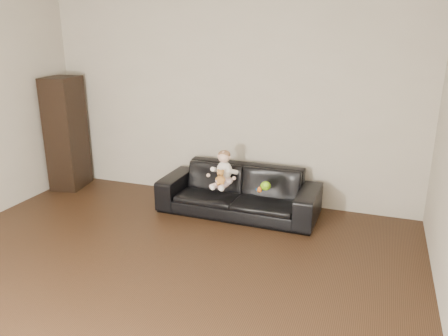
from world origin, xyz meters
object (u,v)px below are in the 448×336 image
at_px(toy_green, 266,186).
at_px(sofa, 239,191).
at_px(baby, 224,170).
at_px(toy_blue_disc, 259,189).
at_px(teddy_bear, 221,177).
at_px(cabinet, 66,133).
at_px(toy_rattle, 259,190).

bearing_deg(toy_green, sofa, 166.10).
xyz_separation_m(sofa, baby, (-0.16, -0.11, 0.28)).
bearing_deg(toy_blue_disc, teddy_bear, -163.60).
height_order(toy_green, toy_blue_disc, toy_green).
distance_m(teddy_bear, toy_green, 0.54).
relative_size(sofa, cabinet, 1.24).
xyz_separation_m(toy_green, toy_blue_disc, (-0.07, -0.02, -0.05)).
bearing_deg(baby, cabinet, -172.43).
xyz_separation_m(cabinet, baby, (2.45, -0.21, -0.22)).
xyz_separation_m(baby, teddy_bear, (0.01, -0.13, -0.05)).
height_order(sofa, teddy_bear, teddy_bear).
relative_size(sofa, toy_rattle, 33.15).
height_order(cabinet, baby, cabinet).
bearing_deg(teddy_bear, cabinet, 178.27).
relative_size(sofa, toy_green, 12.95).
relative_size(sofa, toy_blue_disc, 22.48).
relative_size(baby, teddy_bear, 2.30).
height_order(teddy_bear, toy_blue_disc, teddy_bear).
bearing_deg(baby, toy_blue_disc, 12.00).
bearing_deg(toy_rattle, toy_green, 64.97).
bearing_deg(baby, toy_rattle, 2.51).
xyz_separation_m(sofa, toy_rattle, (0.32, -0.19, 0.12)).
relative_size(cabinet, toy_rattle, 26.77).
height_order(teddy_bear, toy_green, teddy_bear).
xyz_separation_m(teddy_bear, toy_green, (0.51, 0.15, -0.10)).
bearing_deg(toy_green, cabinet, 176.34).
bearing_deg(cabinet, teddy_bear, -17.32).
distance_m(toy_green, toy_rattle, 0.11).
xyz_separation_m(teddy_bear, toy_rattle, (0.47, 0.05, -0.12)).
distance_m(cabinet, toy_rattle, 2.97).
bearing_deg(sofa, toy_green, -13.04).
bearing_deg(toy_green, toy_blue_disc, -164.22).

